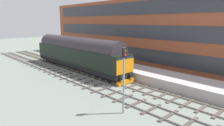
# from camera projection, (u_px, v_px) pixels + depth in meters

# --- Properties ---
(ground_plane) EXTENTS (140.00, 140.00, 0.00)m
(ground_plane) POSITION_uv_depth(u_px,v_px,m) (105.00, 78.00, 24.40)
(ground_plane) COLOR slate
(ground_plane) RESTS_ON ground
(track_main) EXTENTS (2.50, 60.00, 0.15)m
(track_main) POSITION_uv_depth(u_px,v_px,m) (105.00, 78.00, 24.39)
(track_main) COLOR gray
(track_main) RESTS_ON ground
(track_adjacent_west) EXTENTS (2.50, 60.00, 0.15)m
(track_adjacent_west) POSITION_uv_depth(u_px,v_px,m) (84.00, 83.00, 22.25)
(track_adjacent_west) COLOR slate
(track_adjacent_west) RESTS_ON ground
(station_platform) EXTENTS (4.00, 44.00, 1.01)m
(station_platform) POSITION_uv_depth(u_px,v_px,m) (125.00, 69.00, 26.69)
(station_platform) COLOR #B2AAA9
(station_platform) RESTS_ON ground
(station_building) EXTENTS (4.10, 41.71, 10.31)m
(station_building) POSITION_uv_depth(u_px,v_px,m) (133.00, 31.00, 33.36)
(station_building) COLOR brown
(station_building) RESTS_ON ground
(diesel_locomotive) EXTENTS (2.74, 19.53, 4.68)m
(diesel_locomotive) POSITION_uv_depth(u_px,v_px,m) (77.00, 52.00, 28.34)
(diesel_locomotive) COLOR black
(diesel_locomotive) RESTS_ON ground
(signal_post_near) EXTENTS (0.44, 0.22, 5.00)m
(signal_post_near) POSITION_uv_depth(u_px,v_px,m) (124.00, 74.00, 14.42)
(signal_post_near) COLOR gray
(signal_post_near) RESTS_ON ground
(platform_number_sign) EXTENTS (0.10, 0.44, 1.71)m
(platform_number_sign) POSITION_uv_depth(u_px,v_px,m) (130.00, 61.00, 23.82)
(platform_number_sign) COLOR slate
(platform_number_sign) RESTS_ON station_platform
(waiting_passenger) EXTENTS (0.46, 0.47, 1.64)m
(waiting_passenger) POSITION_uv_depth(u_px,v_px,m) (129.00, 61.00, 24.61)
(waiting_passenger) COLOR #332542
(waiting_passenger) RESTS_ON station_platform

